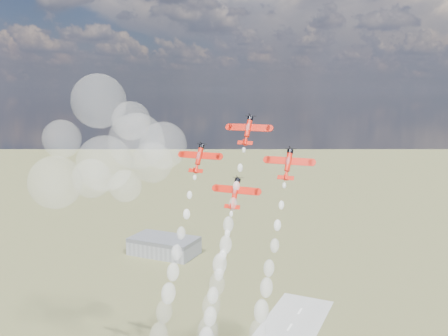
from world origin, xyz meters
TOP-DOWN VIEW (x-y plane):
  - hangar at (-120.00, 180.00)m, footprint 50.00×28.00m
  - plane_lead at (10.45, 21.22)m, footprint 13.79×7.25m
  - plane_left at (-4.24, 16.25)m, footprint 13.79×7.25m
  - plane_right at (25.14, 16.25)m, footprint 13.79×7.25m
  - plane_slot at (10.45, 11.27)m, footprint 13.79×7.25m
  - smoke_trail_lead at (10.44, -2.40)m, footprint 5.45×29.03m
  - smoke_trail_left at (-3.85, -7.56)m, footprint 5.18×29.14m
  - drifted_smoke_cloud at (-47.28, 25.18)m, footprint 64.57×34.89m

SIDE VIEW (x-z plane):
  - hangar at x=-120.00m, z-range 0.00..13.00m
  - smoke_trail_left at x=-3.85m, z-range 34.79..84.29m
  - smoke_trail_lead at x=10.44m, z-range 43.42..93.50m
  - plane_slot at x=10.45m, z-range 88.82..97.82m
  - drifted_smoke_cloud at x=-47.28m, z-range 74.88..127.10m
  - plane_left at x=-4.24m, z-range 97.82..106.82m
  - plane_right at x=25.14m, z-range 97.82..106.82m
  - plane_lead at x=10.45m, z-range 106.82..115.83m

